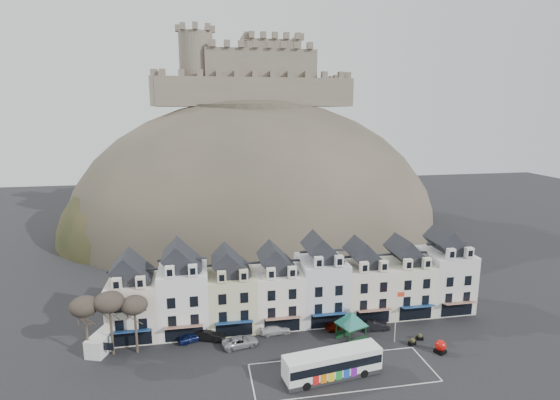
# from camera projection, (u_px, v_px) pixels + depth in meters

# --- Properties ---
(ground) EXTENTS (300.00, 300.00, 0.00)m
(ground) POSITION_uv_depth(u_px,v_px,m) (329.00, 381.00, 51.18)
(ground) COLOR black
(ground) RESTS_ON ground
(coach_bay_markings) EXTENTS (22.00, 7.50, 0.01)m
(coach_bay_markings) POSITION_uv_depth(u_px,v_px,m) (342.00, 373.00, 52.74)
(coach_bay_markings) COLOR silver
(coach_bay_markings) RESTS_ON ground
(townhouse_terrace) EXTENTS (54.40, 9.35, 11.80)m
(townhouse_terrace) POSITION_uv_depth(u_px,v_px,m) (300.00, 285.00, 65.51)
(townhouse_terrace) COLOR silver
(townhouse_terrace) RESTS_ON ground
(castle_hill) EXTENTS (100.00, 76.00, 68.00)m
(castle_hill) POSITION_uv_depth(u_px,v_px,m) (260.00, 227.00, 117.78)
(castle_hill) COLOR #3E3A2F
(castle_hill) RESTS_ON ground
(castle) EXTENTS (50.20, 22.20, 22.00)m
(castle) POSITION_uv_depth(u_px,v_px,m) (252.00, 75.00, 116.25)
(castle) COLOR #695B50
(castle) RESTS_ON ground
(tree_left_far) EXTENTS (3.61, 3.61, 8.24)m
(tree_left_far) POSITION_uv_depth(u_px,v_px,m) (84.00, 307.00, 54.75)
(tree_left_far) COLOR #3A2E25
(tree_left_far) RESTS_ON ground
(tree_left_mid) EXTENTS (3.78, 3.78, 8.64)m
(tree_left_mid) POSITION_uv_depth(u_px,v_px,m) (109.00, 302.00, 55.21)
(tree_left_mid) COLOR #3A2E25
(tree_left_mid) RESTS_ON ground
(tree_left_near) EXTENTS (3.43, 3.43, 7.84)m
(tree_left_near) POSITION_uv_depth(u_px,v_px,m) (134.00, 306.00, 55.88)
(tree_left_near) COLOR #3A2E25
(tree_left_near) RESTS_ON ground
(bus) EXTENTS (12.19, 4.54, 3.36)m
(bus) POSITION_uv_depth(u_px,v_px,m) (332.00, 363.00, 51.45)
(bus) COLOR #262628
(bus) RESTS_ON ground
(bus_shelter) EXTENTS (6.42, 6.42, 4.34)m
(bus_shelter) POSITION_uv_depth(u_px,v_px,m) (351.00, 318.00, 59.28)
(bus_shelter) COLOR black
(bus_shelter) RESTS_ON ground
(red_buoy) EXTENTS (1.57, 1.57, 1.77)m
(red_buoy) POSITION_uv_depth(u_px,v_px,m) (440.00, 346.00, 56.84)
(red_buoy) COLOR black
(red_buoy) RESTS_ON ground
(flagpole) EXTENTS (1.08, 0.14, 7.49)m
(flagpole) POSITION_uv_depth(u_px,v_px,m) (397.00, 313.00, 58.85)
(flagpole) COLOR silver
(flagpole) RESTS_ON ground
(white_van) EXTENTS (3.87, 5.64, 2.37)m
(white_van) POSITION_uv_depth(u_px,v_px,m) (103.00, 341.00, 57.53)
(white_van) COLOR white
(white_van) RESTS_ON ground
(planter_west) EXTENTS (1.04, 0.69, 0.95)m
(planter_west) POSITION_uv_depth(u_px,v_px,m) (420.00, 337.00, 60.17)
(planter_west) COLOR black
(planter_west) RESTS_ON ground
(planter_east) EXTENTS (1.18, 0.86, 1.06)m
(planter_east) POSITION_uv_depth(u_px,v_px,m) (412.00, 342.00, 58.81)
(planter_east) COLOR black
(planter_east) RESTS_ON ground
(car_navy) EXTENTS (4.10, 2.71, 1.30)m
(car_navy) POSITION_uv_depth(u_px,v_px,m) (192.00, 337.00, 59.73)
(car_navy) COLOR #0E1746
(car_navy) RESTS_ON ground
(car_black) EXTENTS (5.04, 3.15, 1.57)m
(car_black) POSITION_uv_depth(u_px,v_px,m) (208.00, 334.00, 60.12)
(car_black) COLOR black
(car_black) RESTS_ON ground
(car_silver) EXTENTS (5.11, 3.08, 1.35)m
(car_silver) POSITION_uv_depth(u_px,v_px,m) (240.00, 342.00, 58.49)
(car_silver) COLOR #A5A8AD
(car_silver) RESTS_ON ground
(car_white) EXTENTS (4.49, 2.06, 1.27)m
(car_white) POSITION_uv_depth(u_px,v_px,m) (275.00, 329.00, 61.83)
(car_white) COLOR silver
(car_white) RESTS_ON ground
(car_maroon) EXTENTS (4.14, 2.38, 1.33)m
(car_maroon) POSITION_uv_depth(u_px,v_px,m) (338.00, 325.00, 63.00)
(car_maroon) COLOR #570F05
(car_maroon) RESTS_ON ground
(car_charcoal) EXTENTS (4.15, 1.61, 1.35)m
(car_charcoal) POSITION_uv_depth(u_px,v_px,m) (375.00, 326.00, 62.85)
(car_charcoal) COLOR black
(car_charcoal) RESTS_ON ground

